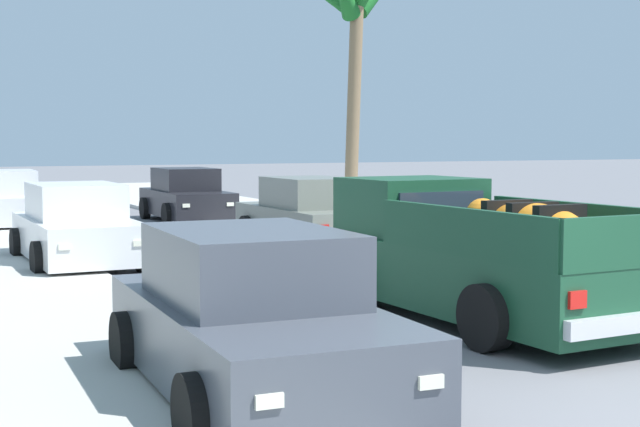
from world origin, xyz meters
The scene contains 10 objects.
sidewalk_right centered at (4.81, 12.00, 0.06)m, with size 5.09×60.00×0.12m, color beige.
curb_left centered at (-3.66, 12.00, 0.05)m, with size 0.16×60.00×0.10m, color silver.
curb_right centered at (3.66, 12.00, 0.05)m, with size 0.16×60.00×0.10m, color silver.
pickup_truck centered at (1.24, 4.45, 0.81)m, with size 2.34×5.27×1.80m.
car_left_near centered at (2.37, 20.16, 0.71)m, with size 2.11×4.30×1.54m.
car_right_near centered at (-2.37, 11.92, 0.71)m, with size 2.02×4.26×1.54m.
car_left_mid centered at (-2.69, 2.27, 0.71)m, with size 2.18×4.33×1.54m.
car_right_mid centered at (-2.58, 20.46, 0.71)m, with size 2.18×4.33×1.54m.
car_left_far centered at (2.74, 12.63, 0.71)m, with size 2.03×4.26×1.54m.
palm_tree_left_back centered at (6.54, 17.85, 5.79)m, with size 3.36×3.21×7.25m.
Camera 1 is at (-5.72, -5.36, 2.34)m, focal length 51.52 mm.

